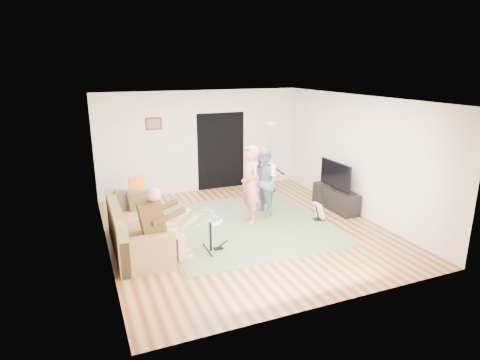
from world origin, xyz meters
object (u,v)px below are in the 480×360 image
at_px(drum_kit, 211,235).
at_px(guitarist, 263,182).
at_px(singer, 250,185).
at_px(sofa, 133,234).
at_px(dining_chair, 140,202).
at_px(television, 335,175).
at_px(tv_cabinet, 335,198).
at_px(torchiere_lamp, 270,145).
at_px(guitar_spare, 319,210).

xyz_separation_m(drum_kit, guitarist, (1.68, 1.30, 0.47)).
bearing_deg(singer, guitarist, 121.20).
relative_size(sofa, dining_chair, 2.54).
relative_size(singer, television, 1.55).
relative_size(drum_kit, dining_chair, 0.84).
bearing_deg(tv_cabinet, television, 180.00).
height_order(singer, tv_cabinet, singer).
bearing_deg(dining_chair, sofa, -111.99).
xyz_separation_m(sofa, torchiere_lamp, (3.97, 2.28, 0.99)).
bearing_deg(sofa, drum_kit, -26.58).
bearing_deg(dining_chair, television, -26.69).
distance_m(tv_cabinet, television, 0.60).
height_order(torchiere_lamp, tv_cabinet, torchiere_lamp).
bearing_deg(guitarist, dining_chair, -119.71).
distance_m(dining_chair, tv_cabinet, 4.61).
distance_m(singer, torchiere_lamp, 2.37).
bearing_deg(tv_cabinet, drum_kit, -163.12).
bearing_deg(tv_cabinet, singer, 179.97).
bearing_deg(sofa, dining_chair, 77.26).
relative_size(sofa, guitar_spare, 2.74).
distance_m(singer, dining_chair, 2.61).
distance_m(guitar_spare, tv_cabinet, 0.94).
distance_m(torchiere_lamp, dining_chair, 3.73).
bearing_deg(sofa, guitarist, 12.22).
distance_m(torchiere_lamp, tv_cabinet, 2.29).
height_order(drum_kit, dining_chair, dining_chair).
relative_size(sofa, tv_cabinet, 1.59).
xyz_separation_m(guitarist, dining_chair, (-2.58, 1.13, -0.48)).
xyz_separation_m(sofa, guitarist, (2.98, 0.65, 0.49)).
relative_size(guitarist, tv_cabinet, 1.13).
relative_size(drum_kit, tv_cabinet, 0.53).
relative_size(guitar_spare, television, 0.74).
bearing_deg(singer, tv_cabinet, 92.09).
bearing_deg(guitarist, singer, -66.94).
xyz_separation_m(singer, tv_cabinet, (2.24, -0.00, -0.60)).
height_order(singer, torchiere_lamp, torchiere_lamp).
xyz_separation_m(tv_cabinet, television, (-0.05, 0.00, 0.60)).
bearing_deg(dining_chair, guitar_spare, -36.72).
bearing_deg(singer, dining_chair, -120.14).
xyz_separation_m(drum_kit, dining_chair, (-0.90, 2.43, -0.01)).
xyz_separation_m(drum_kit, singer, (1.26, 1.06, 0.53)).
bearing_deg(drum_kit, dining_chair, 110.29).
bearing_deg(television, sofa, -175.04).
bearing_deg(tv_cabinet, dining_chair, 162.74).
bearing_deg(television, guitarist, 172.47).
height_order(guitarist, torchiere_lamp, torchiere_lamp).
bearing_deg(guitarist, tv_cabinet, 76.66).
bearing_deg(singer, torchiere_lamp, 145.13).
bearing_deg(torchiere_lamp, sofa, -150.15).
bearing_deg(guitar_spare, tv_cabinet, 32.77).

